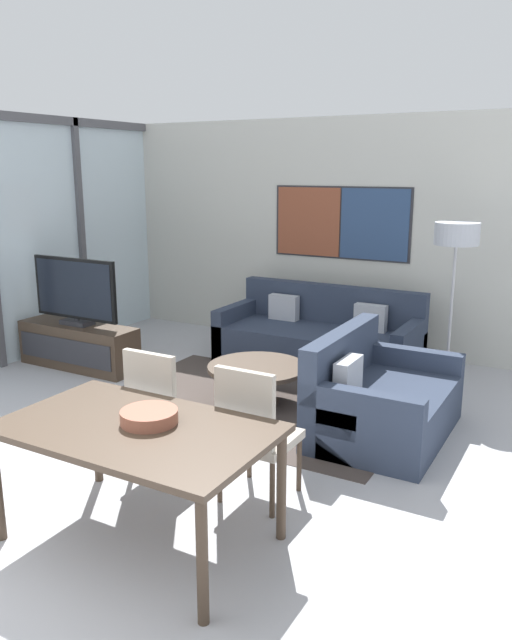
{
  "coord_description": "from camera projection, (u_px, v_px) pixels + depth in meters",
  "views": [
    {
      "loc": [
        3.01,
        -1.77,
        2.2
      ],
      "look_at": [
        0.5,
        2.69,
        0.95
      ],
      "focal_mm": 35.0,
      "sensor_mm": 36.0,
      "label": 1
    }
  ],
  "objects": [
    {
      "name": "sofa_main",
      "position": [
        320.0,
        339.0,
        7.19
      ],
      "size": [
        2.26,
        0.97,
        0.86
      ],
      "color": "#2D384C",
      "rests_on": "ground_plane"
    },
    {
      "name": "floor_lamp",
      "position": [
        456.0,
        243.0,
        6.13
      ],
      "size": [
        0.44,
        0.44,
        1.68
      ],
      "color": "#2D2D33",
      "rests_on": "ground_plane"
    },
    {
      "name": "dining_chair_left",
      "position": [
        161.0,
        407.0,
        4.48
      ],
      "size": [
        0.46,
        0.46,
        0.97
      ],
      "color": "#B2A899",
      "rests_on": "ground_plane"
    },
    {
      "name": "dining_chair_centre",
      "position": [
        254.0,
        429.0,
        4.1
      ],
      "size": [
        0.46,
        0.46,
        0.97
      ],
      "color": "#B2A899",
      "rests_on": "ground_plane"
    },
    {
      "name": "coffee_table",
      "position": [
        257.0,
        375.0,
        5.92
      ],
      "size": [
        0.95,
        0.95,
        0.38
      ],
      "color": "#423326",
      "rests_on": "ground_plane"
    },
    {
      "name": "wall_back",
      "position": [
        330.0,
        234.0,
        7.72
      ],
      "size": [
        6.74,
        0.09,
        2.8
      ],
      "color": "silver",
      "rests_on": "ground_plane"
    },
    {
      "name": "sofa_side",
      "position": [
        376.0,
        402.0,
        5.26
      ],
      "size": [
        0.97,
        1.42,
        0.86
      ],
      "rotation": [
        0.0,
        0.0,
        1.57
      ],
      "color": "#2D384C",
      "rests_on": "ground_plane"
    },
    {
      "name": "dining_table",
      "position": [
        137.0,
        437.0,
        3.65
      ],
      "size": [
        1.6,
        0.96,
        0.74
      ],
      "color": "#423326",
      "rests_on": "ground_plane"
    },
    {
      "name": "tv_console",
      "position": [
        79.0,
        346.0,
        7.03
      ],
      "size": [
        1.45,
        0.44,
        0.5
      ],
      "color": "#423326",
      "rests_on": "ground_plane"
    },
    {
      "name": "area_rug",
      "position": [
        257.0,
        403.0,
        5.99
      ],
      "size": [
        2.9,
        2.01,
        0.01
      ],
      "color": "#473D38",
      "rests_on": "ground_plane"
    },
    {
      "name": "television",
      "position": [
        75.0,
        292.0,
        6.88
      ],
      "size": [
        1.16,
        0.2,
        0.75
      ],
      "color": "#2D2D33",
      "rests_on": "tv_console"
    },
    {
      "name": "fruit_bowl",
      "position": [
        149.0,
        416.0,
        3.67
      ],
      "size": [
        0.34,
        0.34,
        0.08
      ],
      "color": "#995642",
      "rests_on": "dining_table"
    }
  ]
}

